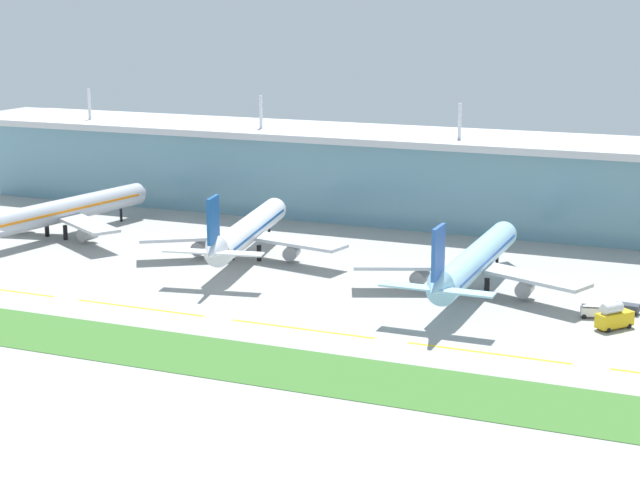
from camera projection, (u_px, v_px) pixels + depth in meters
ground_plane at (321, 328)px, 188.01m from camera, size 600.00×600.00×0.00m
terminal_building at (463, 179)px, 272.88m from camera, size 288.00×34.00×32.21m
airliner_nearest at (59, 212)px, 258.35m from camera, size 48.11×64.52×18.90m
airliner_near_middle at (247, 231)px, 236.64m from camera, size 47.97×58.32×18.90m
airliner_far_middle at (474, 261)px, 209.40m from camera, size 48.80×61.06×18.90m
taxiway_stripe_mid_west at (140, 308)px, 200.16m from camera, size 28.00×0.70×0.04m
taxiway_stripe_centre at (302, 329)px, 187.44m from camera, size 28.00×0.70×0.04m
taxiway_stripe_mid_east at (487, 353)px, 174.72m from camera, size 28.00×0.70×0.04m
grass_verge at (270, 366)px, 168.60m from camera, size 300.00×18.00×0.10m
baggage_cart at (591, 311)px, 193.72m from camera, size 3.96×2.85×2.48m
fuel_truck at (614, 317)px, 187.04m from camera, size 6.54×7.24×4.95m
pushback_tug at (627, 308)px, 196.47m from camera, size 4.61×2.87×1.85m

